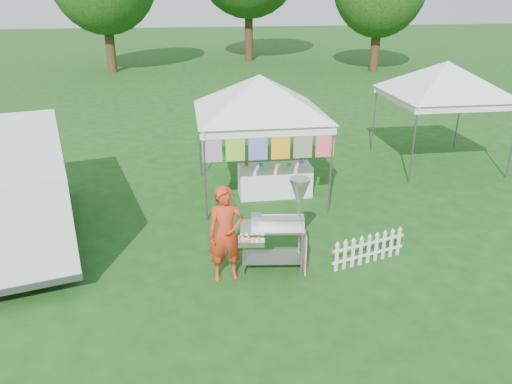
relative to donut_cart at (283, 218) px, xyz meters
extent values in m
plane|color=#174513|center=(0.14, 0.23, -1.05)|extent=(120.00, 120.00, 0.00)
cylinder|color=#59595E|center=(-1.28, 2.31, 0.00)|extent=(0.04, 0.04, 2.10)
cylinder|color=#59595E|center=(1.56, 2.31, 0.00)|extent=(0.04, 0.04, 2.10)
cylinder|color=#59595E|center=(-1.28, 5.15, 0.00)|extent=(0.04, 0.04, 2.10)
cylinder|color=#59595E|center=(1.56, 5.15, 0.00)|extent=(0.04, 0.04, 2.10)
cube|color=white|center=(0.14, 2.31, 0.95)|extent=(3.00, 0.03, 0.22)
cube|color=white|center=(0.14, 5.15, 0.95)|extent=(3.00, 0.03, 0.22)
pyramid|color=white|center=(0.14, 3.73, 1.95)|extent=(4.24, 4.24, 0.90)
cylinder|color=#59595E|center=(0.14, 2.31, 1.03)|extent=(3.00, 0.03, 0.03)
cube|color=#30B496|center=(-1.11, 2.31, 0.68)|extent=(0.42, 0.01, 0.70)
cube|color=#1AA11C|center=(-0.61, 2.31, 0.68)|extent=(0.42, 0.01, 0.70)
cube|color=purple|center=(-0.11, 2.31, 0.68)|extent=(0.42, 0.01, 0.70)
cube|color=#EF4B1A|center=(0.39, 2.31, 0.68)|extent=(0.42, 0.01, 0.70)
cube|color=#E1AB0B|center=(0.89, 2.31, 0.68)|extent=(0.42, 0.01, 0.70)
cube|color=#DF1B91|center=(1.39, 2.31, 0.68)|extent=(0.42, 0.01, 0.70)
cylinder|color=#59595E|center=(4.22, 3.81, 0.00)|extent=(0.04, 0.04, 2.10)
cylinder|color=#59595E|center=(4.22, 6.65, 0.00)|extent=(0.04, 0.04, 2.10)
cylinder|color=#59595E|center=(7.06, 6.65, 0.00)|extent=(0.04, 0.04, 2.10)
cube|color=white|center=(5.64, 3.81, 0.95)|extent=(3.00, 0.03, 0.22)
cube|color=white|center=(5.64, 6.65, 0.95)|extent=(3.00, 0.03, 0.22)
pyramid|color=white|center=(5.64, 5.23, 1.95)|extent=(4.24, 4.24, 0.90)
cylinder|color=#59595E|center=(5.64, 3.81, 1.03)|extent=(3.00, 0.03, 0.03)
cylinder|color=#312011|center=(-5.86, 24.23, 0.93)|extent=(0.56, 0.56, 3.96)
cylinder|color=#312011|center=(3.14, 28.23, 1.37)|extent=(0.56, 0.56, 4.84)
cylinder|color=#312011|center=(10.14, 22.23, 0.71)|extent=(0.56, 0.56, 3.52)
cylinder|color=gray|center=(-0.74, -0.14, -0.62)|extent=(0.04, 0.04, 0.87)
cylinder|color=gray|center=(0.31, -0.27, -0.62)|extent=(0.04, 0.04, 0.87)
cylinder|color=gray|center=(-0.68, 0.33, -0.62)|extent=(0.04, 0.04, 0.87)
cylinder|color=gray|center=(0.37, 0.20, -0.62)|extent=(0.04, 0.04, 0.87)
cube|color=gray|center=(-0.19, 0.03, -0.81)|extent=(1.16, 0.68, 0.01)
cube|color=#B7B7BC|center=(-0.19, 0.03, -0.18)|extent=(1.22, 0.72, 0.04)
cube|color=#B7B7BC|center=(-0.01, 0.06, -0.09)|extent=(0.84, 0.34, 0.14)
cube|color=gray|center=(-0.47, 0.11, -0.06)|extent=(0.22, 0.23, 0.21)
cylinder|color=gray|center=(0.30, 0.02, 0.25)|extent=(0.05, 0.05, 0.87)
cone|color=#B7B7BC|center=(0.30, 0.02, 0.49)|extent=(0.39, 0.39, 0.39)
cylinder|color=#B7B7BC|center=(0.30, 0.02, 0.71)|extent=(0.41, 0.41, 0.06)
cube|color=#B7B7BC|center=(-0.61, -0.28, -0.28)|extent=(0.49, 0.34, 0.10)
cube|color=pink|center=(0.40, -0.04, -0.62)|extent=(0.11, 0.72, 0.78)
cube|color=white|center=(0.31, -0.30, -0.07)|extent=(0.03, 0.14, 0.17)
imported|color=red|center=(-1.05, -0.16, -0.16)|extent=(0.68, 0.48, 1.78)
cube|color=white|center=(-5.14, 1.88, 0.20)|extent=(3.24, 5.45, 1.79)
cube|color=#59595E|center=(-5.14, 1.88, -0.69)|extent=(3.27, 5.50, 0.12)
cube|color=white|center=(-5.69, 4.00, -0.23)|extent=(2.06, 1.17, 0.92)
cube|color=black|center=(-4.30, 2.73, 0.53)|extent=(0.72, 2.72, 0.56)
cube|color=black|center=(-5.78, 4.37, 0.53)|extent=(1.69, 0.46, 0.56)
cylinder|color=black|center=(-3.87, 0.52, -0.70)|extent=(0.39, 0.73, 0.69)
cylinder|color=black|center=(-4.68, 3.68, -0.70)|extent=(0.39, 0.73, 0.69)
cube|color=white|center=(0.98, -0.24, -0.77)|extent=(0.07, 0.04, 0.56)
cube|color=white|center=(1.15, -0.19, -0.77)|extent=(0.07, 0.04, 0.56)
cube|color=white|center=(1.32, -0.14, -0.77)|extent=(0.07, 0.04, 0.56)
cube|color=white|center=(1.50, -0.08, -0.77)|extent=(0.07, 0.04, 0.56)
cube|color=white|center=(1.67, -0.03, -0.77)|extent=(0.07, 0.04, 0.56)
cube|color=white|center=(1.84, 0.02, -0.77)|extent=(0.07, 0.04, 0.56)
cube|color=white|center=(2.01, 0.07, -0.77)|extent=(0.07, 0.04, 0.56)
cube|color=white|center=(2.18, 0.12, -0.77)|extent=(0.07, 0.04, 0.56)
cube|color=white|center=(2.36, 0.17, -0.77)|extent=(0.07, 0.04, 0.56)
cube|color=white|center=(1.67, -0.03, -0.87)|extent=(1.56, 0.49, 0.05)
cube|color=white|center=(1.67, -0.03, -0.63)|extent=(1.56, 0.49, 0.05)
cube|color=white|center=(0.51, 3.54, -0.66)|extent=(1.80, 0.70, 0.78)
camera|label=1|loc=(-1.66, -7.96, 3.87)|focal=35.00mm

